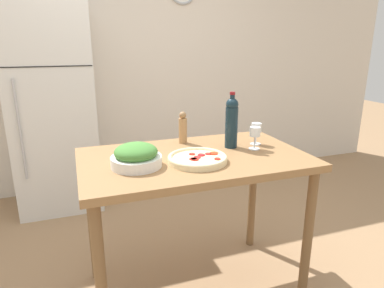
% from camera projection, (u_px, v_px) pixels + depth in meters
% --- Properties ---
extents(ground_plane, '(14.00, 14.00, 0.00)m').
position_uv_depth(ground_plane, '(194.00, 287.00, 2.23)').
color(ground_plane, '#9E7A56').
extents(wall_back, '(6.40, 0.08, 2.60)m').
position_uv_depth(wall_back, '(133.00, 65.00, 3.61)').
color(wall_back, silver).
rests_on(wall_back, ground_plane).
extents(refrigerator, '(0.73, 0.64, 1.87)m').
position_uv_depth(refrigerator, '(53.00, 110.00, 3.14)').
color(refrigerator, silver).
rests_on(refrigerator, ground_plane).
extents(prep_counter, '(1.30, 0.78, 0.91)m').
position_uv_depth(prep_counter, '(194.00, 174.00, 2.01)').
color(prep_counter, olive).
rests_on(prep_counter, ground_plane).
extents(wine_bottle, '(0.08, 0.08, 0.34)m').
position_uv_depth(wine_bottle, '(232.00, 122.00, 2.09)').
color(wine_bottle, '#142833').
rests_on(wine_bottle, prep_counter).
extents(wine_glass_near, '(0.07, 0.07, 0.14)m').
position_uv_depth(wine_glass_near, '(255.00, 133.00, 2.07)').
color(wine_glass_near, silver).
rests_on(wine_glass_near, prep_counter).
extents(wine_glass_far, '(0.07, 0.07, 0.14)m').
position_uv_depth(wine_glass_far, '(256.00, 129.00, 2.17)').
color(wine_glass_far, silver).
rests_on(wine_glass_far, prep_counter).
extents(pepper_mill, '(0.05, 0.05, 0.21)m').
position_uv_depth(pepper_mill, '(183.00, 128.00, 2.20)').
color(pepper_mill, '#AD7F51').
rests_on(pepper_mill, prep_counter).
extents(salad_bowl, '(0.27, 0.27, 0.13)m').
position_uv_depth(salad_bowl, '(136.00, 156.00, 1.79)').
color(salad_bowl, white).
rests_on(salad_bowl, prep_counter).
extents(homemade_pizza, '(0.33, 0.33, 0.04)m').
position_uv_depth(homemade_pizza, '(197.00, 159.00, 1.87)').
color(homemade_pizza, beige).
rests_on(homemade_pizza, prep_counter).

